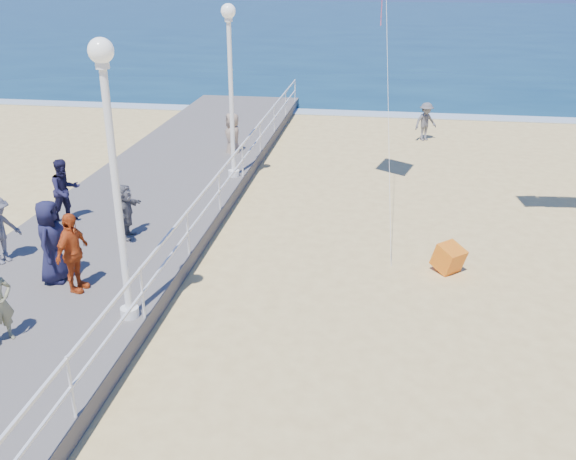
# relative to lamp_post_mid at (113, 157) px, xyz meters

# --- Properties ---
(ground) EXTENTS (160.00, 160.00, 0.00)m
(ground) POSITION_rel_lamp_post_mid_xyz_m (5.35, 0.00, -3.66)
(ground) COLOR #E6C778
(ground) RESTS_ON ground
(ocean) EXTENTS (160.00, 90.00, 0.05)m
(ocean) POSITION_rel_lamp_post_mid_xyz_m (5.35, 65.00, -3.65)
(ocean) COLOR #0C3149
(ocean) RESTS_ON ground
(surf_line) EXTENTS (160.00, 1.20, 0.04)m
(surf_line) POSITION_rel_lamp_post_mid_xyz_m (5.35, 20.50, -3.63)
(surf_line) COLOR silver
(surf_line) RESTS_ON ground
(boardwalk) EXTENTS (5.00, 44.00, 0.40)m
(boardwalk) POSITION_rel_lamp_post_mid_xyz_m (-2.15, 0.00, -3.46)
(boardwalk) COLOR slate
(boardwalk) RESTS_ON ground
(railing) EXTENTS (0.05, 42.00, 0.55)m
(railing) POSITION_rel_lamp_post_mid_xyz_m (0.30, 0.00, -2.41)
(railing) COLOR white
(railing) RESTS_ON boardwalk
(lamp_post_mid) EXTENTS (0.44, 0.44, 5.32)m
(lamp_post_mid) POSITION_rel_lamp_post_mid_xyz_m (0.00, 0.00, 0.00)
(lamp_post_mid) COLOR white
(lamp_post_mid) RESTS_ON boardwalk
(lamp_post_far) EXTENTS (0.44, 0.44, 5.32)m
(lamp_post_far) POSITION_rel_lamp_post_mid_xyz_m (0.00, 9.00, 0.00)
(lamp_post_far) COLOR white
(lamp_post_far) RESTS_ON boardwalk
(spectator_3) EXTENTS (0.56, 1.07, 1.74)m
(spectator_3) POSITION_rel_lamp_post_mid_xyz_m (-1.52, 0.88, -2.39)
(spectator_3) COLOR #B94417
(spectator_3) RESTS_ON boardwalk
(spectator_4) EXTENTS (0.66, 0.95, 1.86)m
(spectator_4) POSITION_rel_lamp_post_mid_xyz_m (-2.18, 1.24, -2.33)
(spectator_4) COLOR #181835
(spectator_4) RESTS_ON boardwalk
(spectator_5) EXTENTS (0.46, 1.32, 1.41)m
(spectator_5) POSITION_rel_lamp_post_mid_xyz_m (-1.51, 3.72, -2.56)
(spectator_5) COLOR #5B5B60
(spectator_5) RESTS_ON boardwalk
(spectator_7) EXTENTS (1.01, 1.06, 1.72)m
(spectator_7) POSITION_rel_lamp_post_mid_xyz_m (-3.51, 4.54, -2.40)
(spectator_7) COLOR #191734
(spectator_7) RESTS_ON boardwalk
(beach_walker_a) EXTENTS (1.16, 1.04, 1.56)m
(beach_walker_a) POSITION_rel_lamp_post_mid_xyz_m (6.41, 16.03, -2.88)
(beach_walker_a) COLOR #555459
(beach_walker_a) RESTS_ON ground
(beach_walker_c) EXTENTS (0.86, 1.05, 1.85)m
(beach_walker_c) POSITION_rel_lamp_post_mid_xyz_m (-0.67, 11.74, -2.74)
(beach_walker_c) COLOR gray
(beach_walker_c) RESTS_ON ground
(box_kite) EXTENTS (0.89, 0.89, 0.74)m
(box_kite) POSITION_rel_lamp_post_mid_xyz_m (6.44, 3.78, -3.36)
(box_kite) COLOR red
(box_kite) RESTS_ON ground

